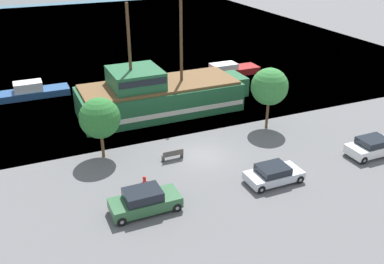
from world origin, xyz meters
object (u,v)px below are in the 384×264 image
object	(u,v)px
moored_boat_dockside	(33,91)
moored_boat_outer	(227,70)
parked_car_curb_mid	(373,146)
pirate_ship	(158,95)
fire_hydrant	(144,181)
parked_car_curb_rear	(145,201)
bench_promenade_east	(173,155)
parked_car_curb_front	(273,174)

from	to	relation	value
moored_boat_dockside	moored_boat_outer	size ratio (longest dim) A/B	0.91
parked_car_curb_mid	moored_boat_dockside	bearing A→B (deg)	133.81
pirate_ship	moored_boat_dockside	xyz separation A→B (m)	(-10.89, 9.36, -1.13)
parked_car_curb_mid	fire_hydrant	size ratio (longest dim) A/B	5.66
moored_boat_outer	parked_car_curb_mid	distance (m)	22.75
parked_car_curb_rear	fire_hydrant	bearing A→B (deg)	72.64
parked_car_curb_mid	parked_car_curb_rear	distance (m)	18.84
fire_hydrant	bench_promenade_east	size ratio (longest dim) A/B	0.46
moored_boat_dockside	parked_car_curb_front	bearing A→B (deg)	-60.50
parked_car_curb_front	parked_car_curb_mid	world-z (taller)	parked_car_curb_mid
moored_boat_dockside	fire_hydrant	xyz separation A→B (m)	(5.48, -21.55, -0.20)
moored_boat_dockside	parked_car_curb_front	xyz separation A→B (m)	(13.98, -24.71, 0.04)
moored_boat_outer	fire_hydrant	bearing A→B (deg)	-130.50
parked_car_curb_rear	bench_promenade_east	bearing A→B (deg)	53.72
pirate_ship	parked_car_curb_rear	size ratio (longest dim) A/B	3.76
moored_boat_dockside	parked_car_curb_mid	world-z (taller)	moored_boat_dockside
bench_promenade_east	moored_boat_dockside	bearing A→B (deg)	114.62
moored_boat_outer	parked_car_curb_mid	world-z (taller)	moored_boat_outer
moored_boat_dockside	parked_car_curb_mid	bearing A→B (deg)	-46.19
fire_hydrant	moored_boat_dockside	bearing A→B (deg)	104.27
parked_car_curb_front	fire_hydrant	world-z (taller)	parked_car_curb_front
moored_boat_dockside	parked_car_curb_rear	xyz separation A→B (m)	(4.60, -24.37, 0.15)
fire_hydrant	pirate_ship	bearing A→B (deg)	66.07
pirate_ship	parked_car_curb_rear	world-z (taller)	pirate_ship
parked_car_curb_front	fire_hydrant	bearing A→B (deg)	159.62
moored_boat_outer	parked_car_curb_front	bearing A→B (deg)	-110.17
moored_boat_outer	parked_car_curb_mid	bearing A→B (deg)	-87.47
parked_car_curb_rear	bench_promenade_east	distance (m)	6.84
moored_boat_dockside	parked_car_curb_mid	size ratio (longest dim) A/B	1.65
parked_car_curb_mid	parked_car_curb_rear	bearing A→B (deg)	179.82
moored_boat_dockside	fire_hydrant	size ratio (longest dim) A/B	9.36
moored_boat_outer	bench_promenade_east	distance (m)	22.01
parked_car_curb_front	parked_car_curb_rear	xyz separation A→B (m)	(-9.38, 0.34, 0.11)
parked_car_curb_mid	bench_promenade_east	size ratio (longest dim) A/B	2.59
pirate_ship	parked_car_curb_front	bearing A→B (deg)	-78.63
moored_boat_dockside	parked_car_curb_front	size ratio (longest dim) A/B	1.78
parked_car_curb_front	parked_car_curb_mid	size ratio (longest dim) A/B	0.93
parked_car_curb_rear	bench_promenade_east	world-z (taller)	parked_car_curb_rear
pirate_ship	parked_car_curb_rear	distance (m)	16.31
parked_car_curb_mid	bench_promenade_east	distance (m)	15.81
bench_promenade_east	pirate_ship	bearing A→B (deg)	76.68
parked_car_curb_front	parked_car_curb_rear	world-z (taller)	parked_car_curb_rear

